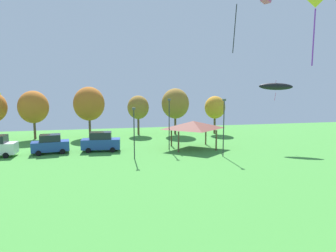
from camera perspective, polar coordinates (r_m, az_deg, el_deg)
name	(u,v)px	position (r m, az deg, el deg)	size (l,w,h in m)	color
kite_flying_0	(276,87)	(42.07, 19.82, 7.09)	(4.19, 2.82, 2.71)	black
parked_car_second_from_left	(50,144)	(38.87, -21.49, -3.23)	(4.50, 2.50, 2.32)	#234299
parked_car_third_from_left	(101,142)	(38.32, -12.65, -2.95)	(4.84, 2.29, 2.44)	#234299
park_pavilion	(193,125)	(39.11, 4.82, 0.20)	(6.36, 5.18, 3.60)	brown
light_post_0	(169,121)	(37.68, 0.22, 0.87)	(0.36, 0.20, 6.55)	#2D2D33
light_post_1	(134,130)	(33.40, -6.48, -0.74)	(0.36, 0.20, 5.76)	#2D2D33
light_post_2	(224,125)	(34.80, 10.57, 0.28)	(0.36, 0.20, 6.66)	#2D2D33
treeline_tree_1	(33,107)	(50.07, -24.25, 3.31)	(4.49, 4.49, 7.42)	brown
treeline_tree_2	(89,104)	(49.12, -14.81, 4.11)	(4.87, 4.87, 8.01)	brown
treeline_tree_3	(138,108)	(50.23, -5.70, 3.52)	(3.57, 3.57, 6.55)	brown
treeline_tree_4	(175,104)	(50.26, 1.40, 4.29)	(4.60, 4.60, 7.74)	brown
treeline_tree_5	(215,108)	(51.75, 8.93, 3.50)	(3.50, 3.50, 6.44)	brown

